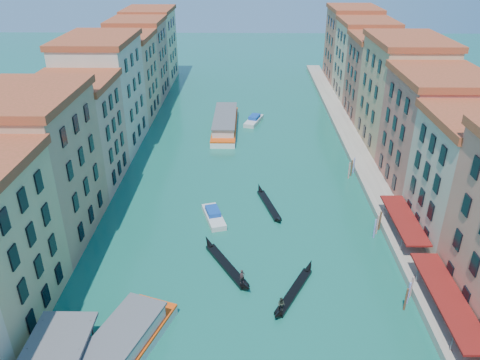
# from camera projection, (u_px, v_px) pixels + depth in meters

# --- Properties ---
(left_bank_palazzos) EXTENTS (12.80, 128.40, 21.00)m
(left_bank_palazzos) POSITION_uv_depth(u_px,v_px,m) (94.00, 108.00, 82.80)
(left_bank_palazzos) COLOR beige
(left_bank_palazzos) RESTS_ON ground
(right_bank_palazzos) EXTENTS (12.80, 128.40, 21.00)m
(right_bank_palazzos) POSITION_uv_depth(u_px,v_px,m) (411.00, 109.00, 82.27)
(right_bank_palazzos) COLOR brown
(right_bank_palazzos) RESTS_ON ground
(quay) EXTENTS (4.00, 140.00, 1.00)m
(quay) POSITION_uv_depth(u_px,v_px,m) (359.00, 157.00, 86.58)
(quay) COLOR gray
(quay) RESTS_ON ground
(restaurant_awnings) EXTENTS (3.20, 44.55, 3.12)m
(restaurant_awnings) POSITION_uv_depth(u_px,v_px,m) (450.00, 301.00, 48.03)
(restaurant_awnings) COLOR maroon
(restaurant_awnings) RESTS_ON ground
(mooring_poles_right) EXTENTS (1.44, 54.24, 3.20)m
(mooring_poles_right) POSITION_uv_depth(u_px,v_px,m) (401.00, 278.00, 54.01)
(mooring_poles_right) COLOR #522F1C
(mooring_poles_right) RESTS_ON ground
(vaporetto_far) EXTENTS (4.97, 21.56, 3.20)m
(vaporetto_far) POSITION_uv_depth(u_px,v_px,m) (225.00, 123.00, 100.01)
(vaporetto_far) COLOR white
(vaporetto_far) RESTS_ON ground
(gondola_fore) EXTENTS (6.98, 11.24, 2.48)m
(gondola_fore) POSITION_uv_depth(u_px,v_px,m) (226.00, 264.00, 57.70)
(gondola_fore) COLOR black
(gondola_fore) RESTS_ON ground
(gondola_right) EXTENTS (6.07, 10.56, 2.29)m
(gondola_right) POSITION_uv_depth(u_px,v_px,m) (293.00, 291.00, 53.25)
(gondola_right) COLOR black
(gondola_right) RESTS_ON ground
(gondola_far) EXTENTS (3.94, 11.59, 1.67)m
(gondola_far) POSITION_uv_depth(u_px,v_px,m) (268.00, 204.00, 71.24)
(gondola_far) COLOR black
(gondola_far) RESTS_ON ground
(motorboat_mid) EXTENTS (4.06, 7.17, 1.42)m
(motorboat_mid) POSITION_uv_depth(u_px,v_px,m) (214.00, 216.00, 67.78)
(motorboat_mid) COLOR silver
(motorboat_mid) RESTS_ON ground
(motorboat_far) EXTENTS (4.60, 7.85, 1.55)m
(motorboat_far) POSITION_uv_depth(u_px,v_px,m) (254.00, 120.00, 104.07)
(motorboat_far) COLOR silver
(motorboat_far) RESTS_ON ground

